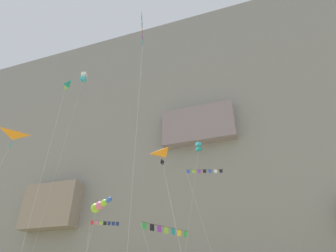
{
  "coord_description": "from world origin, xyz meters",
  "views": [
    {
      "loc": [
        8.58,
        2.93,
        2.66
      ],
      "look_at": [
        1.7,
        23.87,
        16.01
      ],
      "focal_mm": 29.3,
      "sensor_mm": 36.0,
      "label": 1
    }
  ],
  "objects_px": {
    "kite_windsock_mid_center": "(99,206)",
    "kite_box_mid_right": "(83,78)",
    "kite_banner_near_cliff": "(205,178)",
    "kite_banner_upper_mid": "(142,36)",
    "kite_delta_low_right": "(166,166)",
    "kite_box_mid_left": "(198,147)",
    "kite_banner_high_center": "(104,226)",
    "kite_banner_high_left": "(166,231)",
    "kite_delta_front_field": "(9,147)",
    "kite_delta_upper_left": "(61,94)"
  },
  "relations": [
    {
      "from": "kite_windsock_mid_center",
      "to": "kite_box_mid_right",
      "type": "distance_m",
      "value": 25.63
    },
    {
      "from": "kite_banner_near_cliff",
      "to": "kite_banner_upper_mid",
      "type": "xyz_separation_m",
      "value": [
        -5.16,
        -8.42,
        16.22
      ]
    },
    {
      "from": "kite_delta_low_right",
      "to": "kite_box_mid_right",
      "type": "relative_size",
      "value": 0.33
    },
    {
      "from": "kite_windsock_mid_center",
      "to": "kite_box_mid_left",
      "type": "distance_m",
      "value": 17.16
    },
    {
      "from": "kite_windsock_mid_center",
      "to": "kite_banner_near_cliff",
      "type": "distance_m",
      "value": 11.98
    },
    {
      "from": "kite_banner_high_center",
      "to": "kite_banner_high_left",
      "type": "relative_size",
      "value": 1.26
    },
    {
      "from": "kite_box_mid_left",
      "to": "kite_delta_low_right",
      "type": "xyz_separation_m",
      "value": [
        0.7,
        -16.63,
        -9.61
      ]
    },
    {
      "from": "kite_delta_front_field",
      "to": "kite_banner_high_left",
      "type": "height_order",
      "value": "kite_delta_front_field"
    },
    {
      "from": "kite_delta_front_field",
      "to": "kite_banner_near_cliff",
      "type": "bearing_deg",
      "value": 42.89
    },
    {
      "from": "kite_box_mid_right",
      "to": "kite_banner_high_center",
      "type": "bearing_deg",
      "value": 23.16
    },
    {
      "from": "kite_delta_front_field",
      "to": "kite_banner_upper_mid",
      "type": "xyz_separation_m",
      "value": [
        9.49,
        5.19,
        16.51
      ]
    },
    {
      "from": "kite_delta_upper_left",
      "to": "kite_delta_low_right",
      "type": "relative_size",
      "value": 1.98
    },
    {
      "from": "kite_banner_high_center",
      "to": "kite_delta_low_right",
      "type": "bearing_deg",
      "value": -46.13
    },
    {
      "from": "kite_box_mid_left",
      "to": "kite_delta_front_field",
      "type": "bearing_deg",
      "value": -124.79
    },
    {
      "from": "kite_windsock_mid_center",
      "to": "kite_delta_front_field",
      "type": "height_order",
      "value": "kite_delta_front_field"
    },
    {
      "from": "kite_banner_high_center",
      "to": "kite_box_mid_right",
      "type": "relative_size",
      "value": 0.3
    },
    {
      "from": "kite_box_mid_right",
      "to": "kite_banner_upper_mid",
      "type": "distance_m",
      "value": 16.29
    },
    {
      "from": "kite_windsock_mid_center",
      "to": "kite_banner_high_left",
      "type": "xyz_separation_m",
      "value": [
        6.17,
        2.68,
        -2.3
      ]
    },
    {
      "from": "kite_delta_low_right",
      "to": "kite_delta_upper_left",
      "type": "bearing_deg",
      "value": 177.73
    },
    {
      "from": "kite_banner_upper_mid",
      "to": "kite_banner_high_center",
      "type": "bearing_deg",
      "value": 129.47
    },
    {
      "from": "kite_banner_near_cliff",
      "to": "kite_banner_high_left",
      "type": "xyz_separation_m",
      "value": [
        -3.7,
        -2.96,
        -6.06
      ]
    },
    {
      "from": "kite_banner_high_center",
      "to": "kite_box_mid_right",
      "type": "height_order",
      "value": "kite_box_mid_right"
    },
    {
      "from": "kite_delta_front_field",
      "to": "kite_banner_upper_mid",
      "type": "height_order",
      "value": "kite_banner_upper_mid"
    },
    {
      "from": "kite_box_mid_right",
      "to": "kite_banner_high_left",
      "type": "distance_m",
      "value": 30.06
    },
    {
      "from": "kite_banner_near_cliff",
      "to": "kite_banner_upper_mid",
      "type": "distance_m",
      "value": 18.99
    },
    {
      "from": "kite_delta_front_field",
      "to": "kite_banner_high_center",
      "type": "xyz_separation_m",
      "value": [
        1.21,
        15.25,
        -3.86
      ]
    },
    {
      "from": "kite_delta_front_field",
      "to": "kite_banner_high_left",
      "type": "relative_size",
      "value": 1.7
    },
    {
      "from": "kite_banner_high_center",
      "to": "kite_banner_near_cliff",
      "type": "xyz_separation_m",
      "value": [
        13.44,
        -1.63,
        4.15
      ]
    },
    {
      "from": "kite_box_mid_left",
      "to": "kite_banner_high_center",
      "type": "bearing_deg",
      "value": -163.26
    },
    {
      "from": "kite_banner_near_cliff",
      "to": "kite_banner_high_left",
      "type": "relative_size",
      "value": 1.83
    },
    {
      "from": "kite_banner_high_left",
      "to": "kite_banner_upper_mid",
      "type": "xyz_separation_m",
      "value": [
        -1.46,
        -5.46,
        22.28
      ]
    },
    {
      "from": "kite_banner_high_left",
      "to": "kite_banner_upper_mid",
      "type": "relative_size",
      "value": 0.26
    },
    {
      "from": "kite_delta_upper_left",
      "to": "kite_box_mid_right",
      "type": "xyz_separation_m",
      "value": [
        -6.05,
        10.14,
        12.48
      ]
    },
    {
      "from": "kite_box_mid_left",
      "to": "kite_banner_high_left",
      "type": "bearing_deg",
      "value": -104.57
    },
    {
      "from": "kite_windsock_mid_center",
      "to": "kite_delta_low_right",
      "type": "xyz_separation_m",
      "value": [
        9.0,
        -5.79,
        0.79
      ]
    },
    {
      "from": "kite_banner_high_center",
      "to": "kite_banner_high_left",
      "type": "height_order",
      "value": "kite_banner_high_center"
    },
    {
      "from": "kite_box_mid_left",
      "to": "kite_delta_low_right",
      "type": "distance_m",
      "value": 19.22
    },
    {
      "from": "kite_banner_high_center",
      "to": "kite_delta_upper_left",
      "type": "xyz_separation_m",
      "value": [
        0.33,
        -12.58,
        11.31
      ]
    },
    {
      "from": "kite_windsock_mid_center",
      "to": "kite_box_mid_right",
      "type": "height_order",
      "value": "kite_box_mid_right"
    },
    {
      "from": "kite_delta_front_field",
      "to": "kite_box_mid_right",
      "type": "relative_size",
      "value": 0.4
    },
    {
      "from": "kite_delta_front_field",
      "to": "kite_delta_upper_left",
      "type": "xyz_separation_m",
      "value": [
        1.55,
        2.67,
        7.45
      ]
    },
    {
      "from": "kite_windsock_mid_center",
      "to": "kite_delta_low_right",
      "type": "height_order",
      "value": "kite_delta_low_right"
    },
    {
      "from": "kite_delta_upper_left",
      "to": "kite_banner_near_cliff",
      "type": "relative_size",
      "value": 1.5
    },
    {
      "from": "kite_box_mid_right",
      "to": "kite_windsock_mid_center",
      "type": "bearing_deg",
      "value": -27.51
    },
    {
      "from": "kite_delta_front_field",
      "to": "kite_banner_high_center",
      "type": "height_order",
      "value": "kite_delta_front_field"
    },
    {
      "from": "kite_delta_front_field",
      "to": "kite_banner_upper_mid",
      "type": "distance_m",
      "value": 19.74
    },
    {
      "from": "kite_windsock_mid_center",
      "to": "kite_delta_upper_left",
      "type": "xyz_separation_m",
      "value": [
        -3.23,
        -5.31,
        10.91
      ]
    },
    {
      "from": "kite_delta_upper_left",
      "to": "kite_banner_high_left",
      "type": "xyz_separation_m",
      "value": [
        9.4,
        7.99,
        -13.22
      ]
    },
    {
      "from": "kite_delta_upper_left",
      "to": "kite_delta_low_right",
      "type": "distance_m",
      "value": 15.88
    },
    {
      "from": "kite_box_mid_left",
      "to": "kite_box_mid_right",
      "type": "height_order",
      "value": "kite_box_mid_right"
    }
  ]
}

